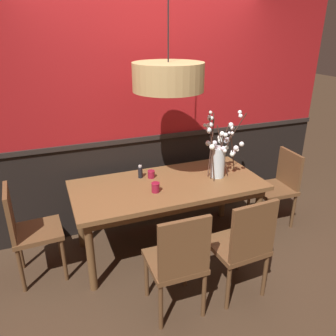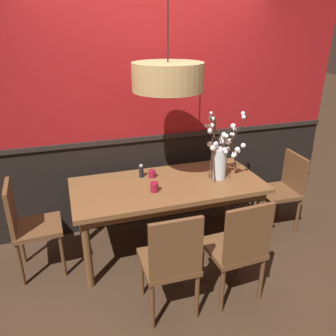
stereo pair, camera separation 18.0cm
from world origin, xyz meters
TOP-DOWN VIEW (x-y plane):
  - ground_plane at (0.00, 0.00)m, footprint 24.00×24.00m
  - back_wall at (0.00, 0.63)m, footprint 4.43×0.14m
  - dining_table at (0.00, 0.00)m, footprint 1.88×0.87m
  - chair_head_east_end at (1.37, 0.00)m, footprint 0.45×0.44m
  - chair_head_west_end at (-1.33, 0.02)m, footprint 0.44×0.42m
  - chair_near_side_left at (-0.25, -0.87)m, footprint 0.43×0.44m
  - chair_near_side_right at (0.32, -0.87)m, footprint 0.45×0.45m
  - chair_far_side_right at (0.30, 0.83)m, footprint 0.46×0.44m
  - vase_with_blossoms at (0.55, -0.02)m, footprint 0.50×0.42m
  - candle_holder_nearer_center at (-0.18, -0.13)m, footprint 0.08×0.08m
  - candle_holder_nearer_edge at (-0.11, 0.19)m, footprint 0.08×0.08m
  - condiment_bottle at (-0.21, 0.23)m, footprint 0.05×0.05m
  - pendant_lamp at (-0.02, -0.05)m, footprint 0.62×0.62m

SIDE VIEW (x-z plane):
  - ground_plane at x=0.00m, z-range 0.00..0.00m
  - chair_head_east_end at x=1.37m, z-range 0.06..0.94m
  - chair_near_side_left at x=-0.25m, z-range 0.05..1.00m
  - chair_head_west_end at x=-1.33m, z-range 0.06..0.99m
  - chair_near_side_right at x=0.32m, z-range 0.05..1.00m
  - chair_far_side_right at x=0.30m, z-range 0.05..1.01m
  - dining_table at x=0.00m, z-range 0.29..1.04m
  - candle_holder_nearer_edge at x=-0.11m, z-range 0.75..0.83m
  - candle_holder_nearer_center at x=-0.18m, z-range 0.75..0.84m
  - condiment_bottle at x=-0.21m, z-range 0.74..0.88m
  - vase_with_blossoms at x=0.55m, z-range 0.62..1.33m
  - back_wall at x=0.00m, z-range -0.01..2.82m
  - pendant_lamp at x=-0.02m, z-range 1.20..2.36m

